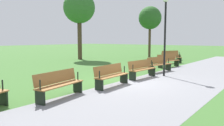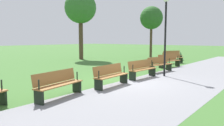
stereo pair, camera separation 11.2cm
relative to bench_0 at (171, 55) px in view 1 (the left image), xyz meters
The scene contains 12 objects.
ground_plane 11.05m from the bench_0, 13.54° to the left, with size 120.00×120.00×0.00m, color #3D6B2D.
path_paving 11.54m from the bench_0, 21.43° to the left, with size 36.66×4.12×0.01m, color gray.
bench_0 is the anchor object (origin of this frame).
bench_1 2.47m from the bench_0, 23.45° to the left, with size 1.93×1.11×0.89m.
bench_2 4.93m from the bench_0, 20.52° to the left, with size 1.94×0.94×0.89m.
bench_3 7.39m from the bench_0, 17.59° to the left, with size 1.93×0.76×0.89m.
bench_4 9.82m from the bench_0, 14.65° to the left, with size 1.90×0.57×0.89m.
bench_5 12.23m from the bench_0, 11.72° to the left, with size 1.90×0.57×0.89m.
bench_6 14.60m from the bench_0, ahead, with size 1.93×0.76×0.89m.
tree_0 9.70m from the bench_0, 59.43° to the right, with size 3.01×3.01×6.46m.
tree_1 5.35m from the bench_0, 120.60° to the right, with size 2.42×2.42×5.42m.
lamp_post 9.17m from the bench_0, 20.70° to the left, with size 0.32×0.32×4.16m.
Camera 1 is at (8.11, 5.39, 1.95)m, focal length 34.55 mm.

